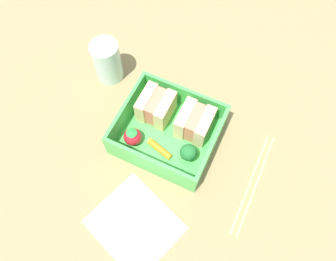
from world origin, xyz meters
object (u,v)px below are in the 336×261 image
Objects in this scene: carrot_stick_far_left at (159,149)px; folded_napkin at (135,225)px; broccoli_floret at (188,153)px; chopstick_pair at (254,183)px; sandwich_left at (156,106)px; drinking_glass at (107,61)px; sandwich_center_left at (195,123)px; strawberry_far_left at (133,136)px.

carrot_stick_far_left is 0.38× the size of folded_napkin.
broccoli_floret reaches higher than chopstick_pair.
sandwich_left is at bearing 106.06° from folded_napkin.
drinking_glass is 29.69cm from folded_napkin.
sandwich_center_left is at bearing 0.00° from sandwich_left.
sandwich_center_left is (7.36, 0.00, 0.00)cm from sandwich_left.
broccoli_floret reaches higher than carrot_stick_far_left.
folded_napkin is at bearing -61.65° from strawberry_far_left.
strawberry_far_left is 0.97× the size of broccoli_floret.
drinking_glass reaches higher than strawberry_far_left.
drinking_glass is at bearing 167.08° from sandwich_center_left.
folded_napkin is (-14.79, -14.51, -0.15)cm from chopstick_pair.
sandwich_left reaches higher than folded_napkin.
drinking_glass is at bearing 159.84° from sandwich_left.
broccoli_floret is at bearing -25.47° from drinking_glass.
strawberry_far_left is 0.77× the size of carrot_stick_far_left.
carrot_stick_far_left is (-3.71, -6.23, -1.96)cm from sandwich_center_left.
drinking_glass is (-19.60, 4.49, 0.53)cm from sandwich_center_left.
drinking_glass is at bearing 145.99° from carrot_stick_far_left.
broccoli_floret is (9.84, 1.11, 0.56)cm from strawberry_far_left.
chopstick_pair is at bearing -12.48° from sandwich_left.
chopstick_pair is at bearing -19.17° from sandwich_center_left.
strawberry_far_left is 0.29× the size of folded_napkin.
sandwich_center_left reaches higher than carrot_stick_far_left.
strawberry_far_left is 0.20× the size of chopstick_pair.
sandwich_left is 21.01cm from chopstick_pair.
carrot_stick_far_left is at bearing 3.57° from strawberry_far_left.
chopstick_pair is at bearing 44.45° from folded_napkin.
sandwich_left reaches higher than chopstick_pair.
strawberry_far_left is 0.44× the size of drinking_glass.
sandwich_left is 1.00× the size of sandwich_center_left.
sandwich_center_left reaches higher than folded_napkin.
sandwich_left is 0.68× the size of drinking_glass.
drinking_glass reaches higher than carrot_stick_far_left.
carrot_stick_far_left is 0.57× the size of drinking_glass.
strawberry_far_left is at bearing -174.55° from chopstick_pair.
folded_napkin is at bearing -52.99° from drinking_glass.
sandwich_left is 1.55× the size of strawberry_far_left.
sandwich_left is 7.36cm from sandwich_center_left.
sandwich_center_left is 1.55× the size of strawberry_far_left.
broccoli_floret is 14.29cm from folded_napkin.
sandwich_center_left is at bearing 84.30° from folded_napkin.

